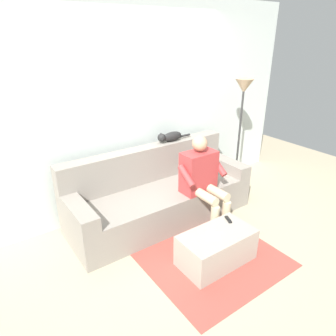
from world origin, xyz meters
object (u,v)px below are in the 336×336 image
cat_on_backrest (170,137)px  remote_black (228,219)px  floor_lamp (243,99)px  couch (159,195)px  person_solo_seated (202,177)px  remote_white (213,234)px  coffee_table (216,248)px

cat_on_backrest → remote_black: size_ratio=4.25×
cat_on_backrest → floor_lamp: size_ratio=0.32×
couch → cat_on_backrest: cat_on_backrest is taller
person_solo_seated → remote_white: person_solo_seated is taller
person_solo_seated → couch: bearing=-51.4°
cat_on_backrest → remote_white: bearing=72.7°
remote_black → person_solo_seated: bearing=12.8°
remote_black → floor_lamp: size_ratio=0.07×
coffee_table → remote_white: 0.19m
couch → remote_white: couch is taller
coffee_table → couch: bearing=-90.0°
cat_on_backrest → remote_white: size_ratio=3.77×
remote_white → coffee_table: bearing=-152.0°
remote_black → floor_lamp: 1.84m
coffee_table → person_solo_seated: (-0.35, -0.65, 0.46)m
remote_black → floor_lamp: bearing=-28.4°
person_solo_seated → remote_white: (0.39, 0.64, -0.27)m
coffee_table → cat_on_backrest: cat_on_backrest is taller
person_solo_seated → floor_lamp: floor_lamp is taller
couch → remote_black: couch is taller
couch → remote_black: 1.01m
person_solo_seated → cat_on_backrest: person_solo_seated is taller
remote_black → coffee_table: bearing=134.0°
couch → remote_white: bearing=87.4°
remote_white → remote_black: 0.33m
couch → person_solo_seated: size_ratio=2.07×
person_solo_seated → remote_white: size_ratio=8.22×
remote_white → remote_black: size_ratio=1.13×
person_solo_seated → floor_lamp: size_ratio=0.69×
coffee_table → person_solo_seated: person_solo_seated is taller
coffee_table → remote_white: bearing=-13.3°
person_solo_seated → remote_black: (0.08, 0.54, -0.27)m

